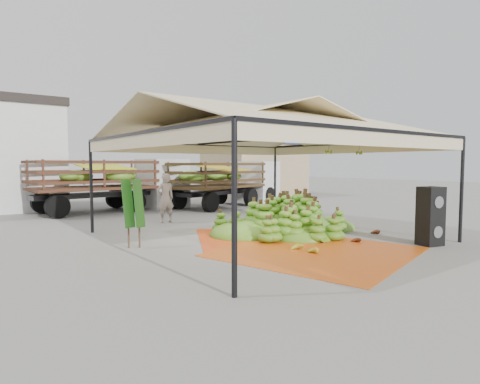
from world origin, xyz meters
TOP-DOWN VIEW (x-y plane):
  - ground at (0.00, 0.00)m, footprint 90.00×90.00m
  - canopy_tent at (0.00, 0.00)m, footprint 8.10×8.10m
  - building_tan at (10.00, 13.00)m, footprint 6.30×5.30m
  - tarp_left at (-0.24, -2.43)m, footprint 5.56×5.41m
  - tarp_right at (-0.11, -0.43)m, footprint 5.72×5.81m
  - banana_heap at (1.36, 0.27)m, footprint 6.08×5.23m
  - hand_yellow_a at (-0.56, -2.51)m, footprint 0.52×0.44m
  - hand_yellow_b at (-0.56, -2.00)m, footprint 0.60×0.58m
  - hand_red_a at (3.14, -1.76)m, footprint 0.50×0.43m
  - hand_red_b at (1.49, -2.28)m, footprint 0.45×0.39m
  - hand_green at (0.68, -1.65)m, footprint 0.56×0.55m
  - hanging_bunches at (2.53, -1.00)m, footprint 1.74×0.24m
  - speaker_stack at (2.89, -3.70)m, footprint 0.69×0.63m
  - banana_leaves at (-3.70, 0.80)m, footprint 0.96×1.36m
  - vendor at (-1.08, 4.57)m, footprint 0.70×0.46m
  - truck_left at (-1.04, 9.67)m, footprint 7.44×3.01m
  - truck_right at (4.74, 8.35)m, footprint 7.39×4.37m

SIDE VIEW (x-z plane):
  - ground at x=0.00m, z-range 0.00..0.00m
  - banana_leaves at x=-3.70m, z-range -1.85..1.85m
  - tarp_right at x=-0.11m, z-range 0.00..0.01m
  - tarp_left at x=-0.24m, z-range 0.00..0.01m
  - hand_red_b at x=1.49m, z-range 0.00..0.19m
  - hand_green at x=0.68m, z-range 0.00..0.20m
  - hand_red_a at x=3.14m, z-range 0.00..0.21m
  - hand_yellow_b at x=-0.56m, z-range 0.00..0.21m
  - hand_yellow_a at x=-0.56m, z-range 0.00..0.22m
  - banana_heap at x=1.36m, z-range 0.00..1.19m
  - speaker_stack at x=2.89m, z-range 0.00..1.62m
  - vendor at x=-1.08m, z-range 0.00..1.89m
  - truck_right at x=4.74m, z-range 0.28..2.68m
  - truck_left at x=-1.04m, z-range 0.29..2.79m
  - building_tan at x=10.00m, z-range 0.02..4.12m
  - hanging_bunches at x=2.53m, z-range 2.52..2.72m
  - canopy_tent at x=0.00m, z-range 1.30..5.30m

